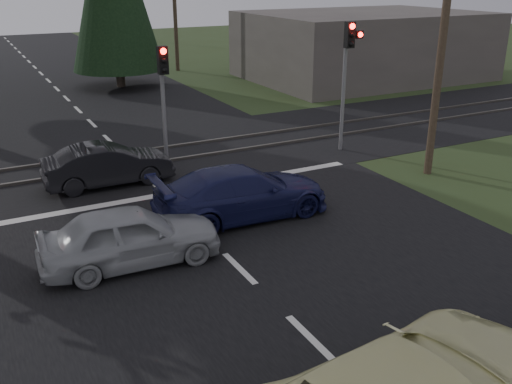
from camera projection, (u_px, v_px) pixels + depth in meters
ground at (311, 339)px, 10.53m from camera, size 120.00×120.00×0.00m
road at (146, 177)px, 18.79m from camera, size 14.00×100.00×0.01m
rail_corridor at (129, 160)px, 20.44m from camera, size 120.00×8.00×0.01m
stop_line at (164, 194)px, 17.30m from camera, size 13.00×0.35×0.00m
rail_near at (136, 165)px, 19.76m from camera, size 120.00×0.12×0.10m
rail_far at (123, 153)px, 21.08m from camera, size 120.00×0.12×0.10m
traffic_signal_right at (348, 62)px, 20.42m from camera, size 0.68×0.48×4.70m
traffic_signal_center at (164, 86)px, 18.77m from camera, size 0.32×0.48×4.10m
utility_pole_near at (444, 28)px, 17.45m from camera, size 1.80×0.26×9.00m
building_right at (364, 45)px, 35.75m from camera, size 14.00×10.00×4.00m
silver_car at (130, 236)px, 12.98m from camera, size 4.17×1.85×1.40m
blue_sedan at (242, 193)px, 15.49m from camera, size 4.94×2.08×1.42m
dark_car_far at (108, 165)px, 17.89m from camera, size 4.00×1.46×1.31m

